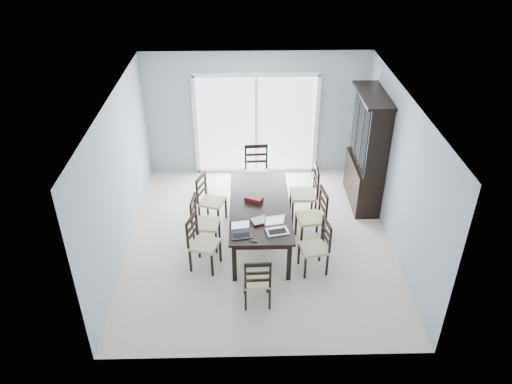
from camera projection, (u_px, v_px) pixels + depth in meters
floor at (260, 240)px, 8.69m from camera, size 5.00×5.00×0.00m
ceiling at (260, 99)px, 7.32m from camera, size 5.00×5.00×0.00m
back_wall at (256, 115)px, 10.13m from camera, size 4.50×0.02×2.60m
wall_left at (119, 178)px, 7.96m from camera, size 0.02×5.00×2.60m
wall_right at (399, 174)px, 8.05m from camera, size 0.02×5.00×2.60m
balcony at (255, 151)px, 11.69m from camera, size 4.50×2.00×0.10m
railing at (254, 111)px, 12.22m from camera, size 4.50×0.06×1.10m
dining_table at (260, 208)px, 8.34m from camera, size 1.00×2.20×0.75m
china_hutch at (367, 152)px, 9.23m from camera, size 0.50×1.38×2.20m
sliding_door at (256, 125)px, 10.22m from camera, size 2.52×0.05×2.18m
chair_left_near at (199, 237)px, 7.83m from camera, size 0.53×0.52×1.09m
chair_left_mid at (200, 217)px, 8.28m from camera, size 0.46×0.45×1.10m
chair_left_far at (207, 194)px, 8.90m from camera, size 0.53×0.52×1.08m
chair_right_near at (320, 241)px, 7.77m from camera, size 0.47×0.46×1.05m
chair_right_mid at (316, 211)px, 8.40m from camera, size 0.50×0.49×1.14m
chair_right_far at (309, 188)px, 8.97m from camera, size 0.47×0.46×1.21m
chair_end_near at (257, 277)px, 7.08m from camera, size 0.40×0.41×1.02m
chair_end_far at (257, 166)px, 9.66m from camera, size 0.48×0.49×1.21m
laptop_dark at (242, 233)px, 7.54m from camera, size 0.34×0.26×0.21m
laptop_silver at (277, 229)px, 7.62m from camera, size 0.38×0.30×0.23m
book_stack at (259, 221)px, 7.86m from camera, size 0.31×0.28×0.04m
cell_phone at (254, 241)px, 7.44m from camera, size 0.12×0.08×0.01m
game_box at (254, 199)px, 8.37m from camera, size 0.33×0.25×0.07m
hot_tub at (241, 129)px, 11.41m from camera, size 2.08×1.89×1.02m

